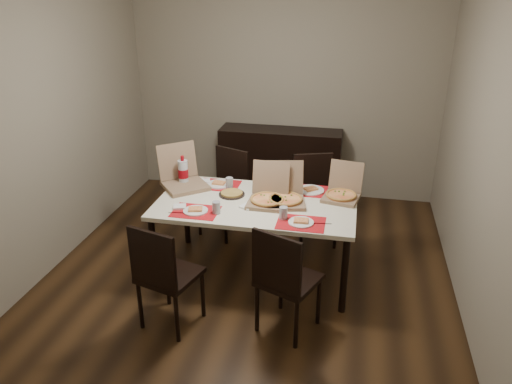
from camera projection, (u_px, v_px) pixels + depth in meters
ground at (250, 270)px, 4.88m from camera, size 3.80×4.00×0.02m
room_walls at (259, 83)px, 4.57m from camera, size 3.84×4.02×2.62m
sideboard at (280, 164)px, 6.29m from camera, size 1.50×0.40×0.90m
dining_table at (256, 209)px, 4.55m from camera, size 1.80×1.00×0.75m
chair_near_left at (164, 273)px, 3.89m from camera, size 0.52×0.52×0.93m
chair_near_right at (284, 277)px, 3.83m from camera, size 0.55×0.55×0.93m
chair_far_left at (226, 188)px, 5.44m from camera, size 0.55×0.55×0.93m
chair_far_right at (314, 195)px, 5.27m from camera, size 0.53×0.53×0.93m
setting_near_left at (199, 209)px, 4.33m from camera, size 0.45×0.30×0.11m
setting_near_right at (296, 219)px, 4.15m from camera, size 0.45×0.30×0.11m
setting_far_left at (220, 184)px, 4.87m from camera, size 0.46×0.30×0.11m
setting_far_right at (305, 190)px, 4.74m from camera, size 0.45×0.30×0.11m
napkin_loose at (248, 206)px, 4.42m from camera, size 0.15×0.16×0.02m
pizza_box_center at (268, 197)px, 4.49m from camera, size 0.34×0.38×0.34m
pizza_box_right at (342, 193)px, 4.59m from camera, size 0.37×0.40×0.31m
pizza_box_left at (183, 180)px, 4.85m from camera, size 0.57×0.58×0.39m
pizza_box_extra at (285, 197)px, 4.50m from camera, size 0.41×0.44×0.34m
faina_plate at (232, 194)px, 4.67m from camera, size 0.24×0.24×0.03m
dip_bowl at (268, 195)px, 4.64m from camera, size 0.12×0.12×0.03m
soda_bottle at (183, 173)px, 4.86m from camera, size 0.10×0.10×0.30m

